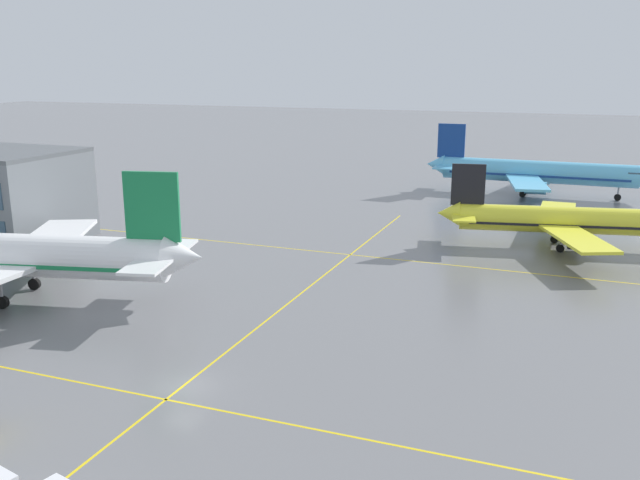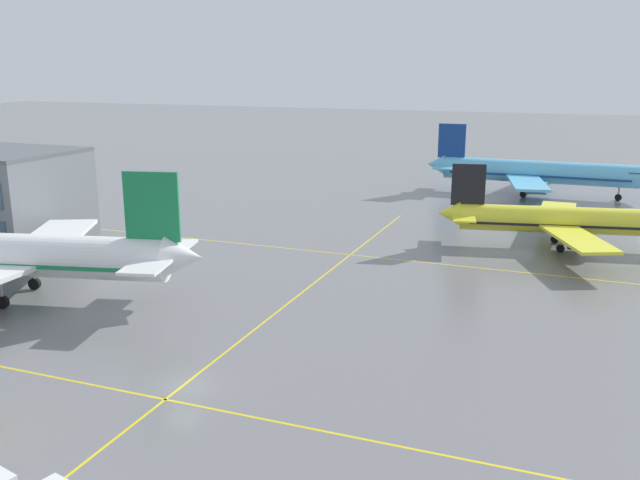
# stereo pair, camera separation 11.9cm
# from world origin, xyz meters

# --- Properties ---
(ground_plane) EXTENTS (600.00, 600.00, 0.00)m
(ground_plane) POSITION_xyz_m (0.00, 0.00, 0.00)
(ground_plane) COLOR slate
(airliner_front_gate) EXTENTS (40.37, 34.33, 12.66)m
(airliner_front_gate) POSITION_xyz_m (-26.37, 10.21, 4.32)
(airliner_front_gate) COLOR white
(airliner_front_gate) RESTS_ON ground
(airliner_second_row) EXTENTS (32.39, 27.52, 10.12)m
(airliner_second_row) POSITION_xyz_m (24.04, 49.69, 3.45)
(airliner_second_row) COLOR yellow
(airliner_second_row) RESTS_ON ground
(airliner_third_row) EXTENTS (37.89, 32.82, 11.82)m
(airliner_third_row) POSITION_xyz_m (17.23, 84.88, 4.04)
(airliner_third_row) COLOR #5BB7E5
(airliner_third_row) RESTS_ON ground
(taxiway_markings) EXTENTS (160.48, 85.89, 0.01)m
(taxiway_markings) POSITION_xyz_m (0.00, 17.52, 0.00)
(taxiway_markings) COLOR yellow
(taxiway_markings) RESTS_ON ground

